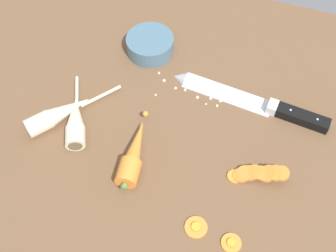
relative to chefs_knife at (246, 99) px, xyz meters
The scene contains 10 objects.
ground_plane 17.22cm from the chefs_knife, 141.26° to the right, with size 120.00×90.00×4.00cm, color brown.
chefs_knife is the anchor object (origin of this frame).
whole_carrot 27.48cm from the chefs_knife, 128.87° to the right, with size 5.96×17.79×4.20cm.
parsnip_front 39.59cm from the chefs_knife, 153.40° to the right, with size 14.79×18.60×4.00cm.
parsnip_mid_left 36.24cm from the chefs_knife, 149.85° to the right, with size 10.14×17.39×4.00cm.
carrot_slice_stack 18.29cm from the chefs_knife, 69.69° to the right, with size 11.09×5.22×3.70cm.
carrot_slice_stray_near 31.68cm from the chefs_knife, 80.79° to the right, with size 3.60×3.60×0.70cm.
carrot_slice_stray_mid 30.65cm from the chefs_knife, 92.97° to the right, with size 4.14×4.14×0.70cm.
prep_bowl 25.69cm from the chefs_knife, 164.15° to the left, with size 11.00×11.00×4.00cm.
mince_crumbs 9.59cm from the chefs_knife, behind, with size 15.99×6.97×0.87cm.
Camera 1 is at (15.71, -46.22, 72.31)cm, focal length 44.69 mm.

